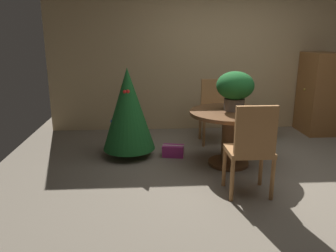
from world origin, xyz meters
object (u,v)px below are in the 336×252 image
object	(u,v)px
gift_box_purple	(173,151)
potted_plant	(267,121)
holiday_tree	(128,109)
flower_vase	(235,88)
round_dining_table	(230,127)
wooden_cabinet	(318,93)
wooden_chair_far	(215,107)
wooden_chair_near	(252,146)

from	to	relation	value
gift_box_purple	potted_plant	world-z (taller)	potted_plant
holiday_tree	gift_box_purple	xyz separation A→B (m)	(0.62, -0.07, -0.60)
holiday_tree	flower_vase	bearing A→B (deg)	-14.49
round_dining_table	wooden_cabinet	world-z (taller)	wooden_cabinet
wooden_chair_far	holiday_tree	size ratio (longest dim) A/B	0.79
wooden_chair_far	wooden_cabinet	distance (m)	1.92
holiday_tree	potted_plant	distance (m)	2.40
round_dining_table	gift_box_purple	bearing A→B (deg)	154.51
gift_box_purple	wooden_cabinet	size ratio (longest dim) A/B	0.24
gift_box_purple	wooden_chair_near	bearing A→B (deg)	-60.18
flower_vase	wooden_cabinet	world-z (taller)	wooden_cabinet
flower_vase	potted_plant	distance (m)	1.58
wooden_cabinet	wooden_chair_far	bearing A→B (deg)	-168.30
round_dining_table	potted_plant	xyz separation A→B (m)	(0.91, 1.15, -0.23)
wooden_chair_near	holiday_tree	size ratio (longest dim) A/B	0.81
flower_vase	gift_box_purple	size ratio (longest dim) A/B	1.54
wooden_chair_near	wooden_cabinet	world-z (taller)	wooden_cabinet
round_dining_table	potted_plant	size ratio (longest dim) A/B	2.13
wooden_chair_near	potted_plant	bearing A→B (deg)	65.98
flower_vase	wooden_chair_far	distance (m)	1.06
round_dining_table	holiday_tree	xyz separation A→B (m)	(-1.33, 0.41, 0.17)
flower_vase	wooden_cabinet	size ratio (longest dim) A/B	0.36
wooden_chair_far	potted_plant	size ratio (longest dim) A/B	1.99
wooden_chair_near	wooden_cabinet	distance (m)	2.97
round_dining_table	wooden_cabinet	size ratio (longest dim) A/B	0.77
wooden_chair_far	wooden_cabinet	xyz separation A→B (m)	(1.88, 0.39, 0.13)
wooden_cabinet	round_dining_table	bearing A→B (deg)	-143.39
flower_vase	holiday_tree	world-z (taller)	holiday_tree
round_dining_table	wooden_chair_near	distance (m)	0.90
flower_vase	wooden_chair_near	world-z (taller)	flower_vase
gift_box_purple	wooden_cabinet	world-z (taller)	wooden_cabinet
round_dining_table	potted_plant	distance (m)	1.49
round_dining_table	potted_plant	world-z (taller)	round_dining_table
holiday_tree	round_dining_table	bearing A→B (deg)	-17.14
wooden_cabinet	potted_plant	world-z (taller)	wooden_cabinet
flower_vase	gift_box_purple	world-z (taller)	flower_vase
holiday_tree	gift_box_purple	distance (m)	0.86
potted_plant	wooden_cabinet	bearing A→B (deg)	14.11
flower_vase	wooden_chair_near	size ratio (longest dim) A/B	0.50
wooden_chair_near	potted_plant	xyz separation A→B (m)	(0.91, 2.05, -0.29)
wooden_chair_near	gift_box_purple	bearing A→B (deg)	119.82
wooden_chair_far	gift_box_purple	size ratio (longest dim) A/B	3.04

